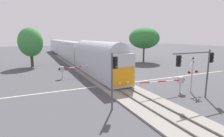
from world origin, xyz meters
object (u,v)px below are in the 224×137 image
Objects in this scene: crossing_gate_far at (66,69)px; maple_right_background at (144,38)px; crossing_gate_near at (176,81)px; oak_behind_train at (31,42)px; crossing_signal_mast at (193,71)px; traffic_signal_near_right at (199,63)px; traffic_signal_median at (114,72)px; commuter_train at (70,50)px; traffic_signal_far_side at (121,51)px.

maple_right_background reaches higher than crossing_gate_far.
oak_behind_train is (-14.01, 25.44, 3.63)m from crossing_gate_near.
oak_behind_train reaches higher than crossing_signal_mast.
traffic_signal_near_right is 0.61× the size of maple_right_background.
oak_behind_train is at bearing 117.38° from traffic_signal_near_right.
crossing_signal_mast is at bearing -112.29° from maple_right_background.
oak_behind_train is at bearing 102.83° from traffic_signal_median.
commuter_train is 35.83m from traffic_signal_near_right.
crossing_gate_far is at bearing 131.92° from crossing_signal_mast.
oak_behind_train is at bearing 118.84° from crossing_gate_near.
commuter_train is 12.34× the size of traffic_signal_far_side.
traffic_signal_median is at bearing -176.21° from crossing_signal_mast.
maple_right_background is (10.70, 24.34, 2.12)m from traffic_signal_near_right.
crossing_gate_near is 8.25m from traffic_signal_median.
crossing_gate_far is at bearing -154.72° from maple_right_background.
crossing_gate_far is at bearing 124.11° from traffic_signal_near_right.
maple_right_background is 1.05× the size of oak_behind_train.
commuter_train is 34.19m from crossing_signal_mast.
crossing_gate_far is at bearing -163.56° from traffic_signal_far_side.
traffic_signal_far_side is at bearing 84.94° from crossing_gate_near.
traffic_signal_median is at bearing -172.35° from crossing_gate_near.
commuter_train reaches higher than traffic_signal_far_side.
commuter_train is at bearing 39.65° from oak_behind_train.
traffic_signal_median is 27.24m from oak_behind_train.
traffic_signal_near_right is (-1.51, -1.91, 1.26)m from crossing_signal_mast.
crossing_gate_far is (-4.80, -20.84, -1.31)m from commuter_train.
crossing_gate_near is 15.55m from crossing_gate_far.
commuter_train reaches higher than traffic_signal_near_right.
traffic_signal_far_side is 11.91m from maple_right_background.
traffic_signal_median is (-3.25, -34.20, 0.51)m from commuter_train.
crossing_signal_mast is at bearing 3.79° from traffic_signal_median.
maple_right_background is (20.60, 9.73, 4.40)m from crossing_gate_far.
crossing_gate_far is (-9.53, 12.28, 0.00)m from crossing_gate_near.
traffic_signal_far_side is 0.62× the size of maple_right_background.
traffic_signal_far_side is at bearing 86.79° from traffic_signal_near_right.
crossing_gate_far is 13.57m from traffic_signal_median.
traffic_signal_median is at bearing -119.41° from traffic_signal_far_side.
crossing_signal_mast is 0.78× the size of traffic_signal_near_right.
maple_right_background is at bearing 66.27° from traffic_signal_near_right.
traffic_signal_median reaches higher than crossing_gate_near.
crossing_signal_mast is at bearing -48.08° from crossing_gate_far.
crossing_gate_near is at bearing 7.65° from traffic_signal_median.
maple_right_background reaches higher than traffic_signal_far_side.
commuter_train is 21.43m from crossing_gate_far.
oak_behind_train reaches higher than commuter_train.
commuter_train is at bearing 109.08° from traffic_signal_far_side.
crossing_signal_mast is 0.73× the size of crossing_gate_far.
commuter_train is 11.65× the size of crossing_gate_far.
traffic_signal_near_right is 8.45m from traffic_signal_median.
maple_right_background is at bearing 25.28° from crossing_gate_far.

